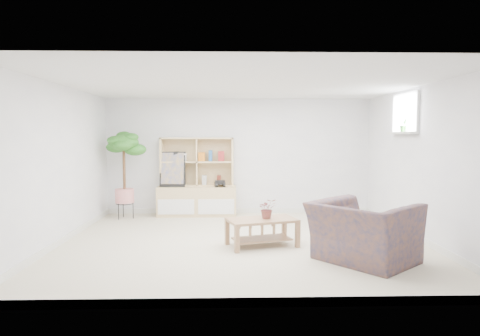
{
  "coord_description": "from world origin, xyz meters",
  "views": [
    {
      "loc": [
        -0.21,
        -6.46,
        1.64
      ],
      "look_at": [
        -0.03,
        0.32,
        1.12
      ],
      "focal_mm": 32.0,
      "sensor_mm": 36.0,
      "label": 1
    }
  ],
  "objects_px": {
    "storage_unit": "(197,177)",
    "coffee_table": "(262,232)",
    "armchair": "(363,228)",
    "floor_tree": "(124,175)"
  },
  "relations": [
    {
      "from": "storage_unit",
      "to": "coffee_table",
      "type": "xyz_separation_m",
      "value": [
        1.14,
        -2.47,
        -0.59
      ]
    },
    {
      "from": "coffee_table",
      "to": "armchair",
      "type": "xyz_separation_m",
      "value": [
        1.25,
        -0.84,
        0.24
      ]
    },
    {
      "from": "armchair",
      "to": "floor_tree",
      "type": "bearing_deg",
      "value": 11.57
    },
    {
      "from": "floor_tree",
      "to": "armchair",
      "type": "relative_size",
      "value": 1.44
    },
    {
      "from": "storage_unit",
      "to": "floor_tree",
      "type": "relative_size",
      "value": 0.93
    },
    {
      "from": "floor_tree",
      "to": "coffee_table",
      "type": "bearing_deg",
      "value": -40.48
    },
    {
      "from": "floor_tree",
      "to": "armchair",
      "type": "xyz_separation_m",
      "value": [
        3.79,
        -3.0,
        -0.42
      ]
    },
    {
      "from": "storage_unit",
      "to": "armchair",
      "type": "xyz_separation_m",
      "value": [
        2.39,
        -3.3,
        -0.35
      ]
    },
    {
      "from": "floor_tree",
      "to": "armchair",
      "type": "height_order",
      "value": "floor_tree"
    },
    {
      "from": "armchair",
      "to": "coffee_table",
      "type": "bearing_deg",
      "value": 16.16
    }
  ]
}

